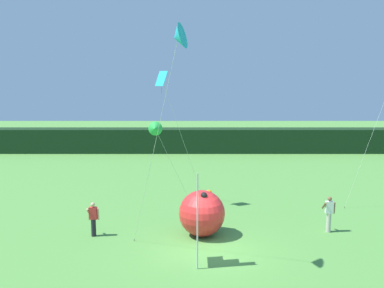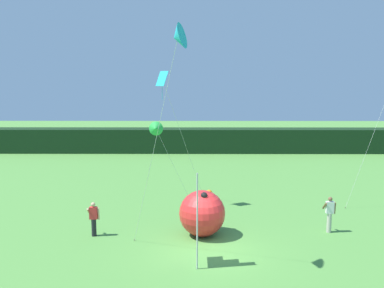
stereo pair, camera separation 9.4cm
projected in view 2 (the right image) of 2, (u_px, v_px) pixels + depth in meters
name	position (u px, v px, depth m)	size (l,w,h in m)	color
ground_plane	(211.00, 252.00, 17.36)	(120.00, 120.00, 0.00)	#518E3D
distant_treeline	(201.00, 140.00, 42.20)	(80.00, 2.40, 2.40)	black
banner_flag	(197.00, 221.00, 15.84)	(0.06, 1.03, 3.72)	#B7B7BC
person_near_banner	(330.00, 213.00, 19.56)	(0.55, 0.48, 1.72)	#B7B2A3
person_mid_field	(94.00, 218.00, 19.10)	(0.55, 0.48, 1.60)	black
inflatable_balloon	(202.00, 213.00, 19.11)	(2.13, 2.13, 2.18)	red
kite_cyan_delta_1	(178.00, 37.00, 14.25)	(2.51, 3.70, 9.04)	brown
kite_green_delta_2	(156.00, 129.00, 22.94)	(2.35, 1.40, 4.90)	brown
kite_cyan_diamond_3	(164.00, 86.00, 22.64)	(2.67, 2.99, 7.63)	brown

